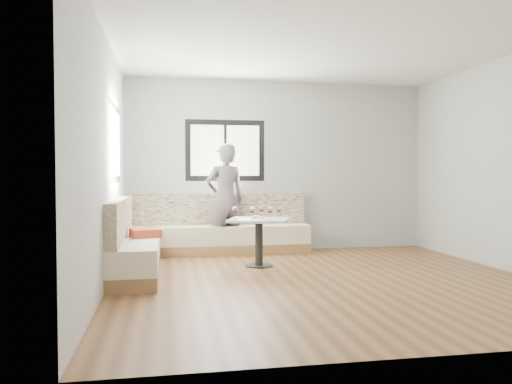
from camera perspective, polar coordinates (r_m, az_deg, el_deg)
The scene contains 10 objects.
room at distance 5.98m, azimuth 7.06°, elevation 3.48°, with size 5.01×5.01×2.81m.
banquette at distance 7.32m, azimuth -8.10°, elevation -5.27°, with size 2.90×2.80×0.95m.
table at distance 6.84m, azimuth 0.34°, elevation -4.43°, with size 0.96×0.85×0.65m.
person at distance 7.85m, azimuth -3.54°, elevation -0.81°, with size 0.64×0.42×1.74m, color #5F555E.
olive_ramekin at distance 6.82m, azimuth -0.07°, elevation -2.89°, with size 0.11×0.11×0.04m.
wine_glass_a at distance 6.72m, azimuth -2.43°, elevation -2.05°, with size 0.08×0.08×0.18m.
wine_glass_b at distance 6.65m, azimuth -0.42°, elevation -2.09°, with size 0.08×0.08×0.18m.
wine_glass_c at distance 6.69m, azimuth 1.60°, elevation -2.07°, with size 0.08×0.08×0.18m.
wine_glass_d at distance 6.94m, azimuth 0.66°, elevation -1.92°, with size 0.08×0.08×0.18m.
wine_glass_e at distance 6.88m, azimuth 2.62°, elevation -1.96°, with size 0.08×0.08×0.18m.
Camera 1 is at (-1.85, -5.63, 1.26)m, focal length 35.00 mm.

